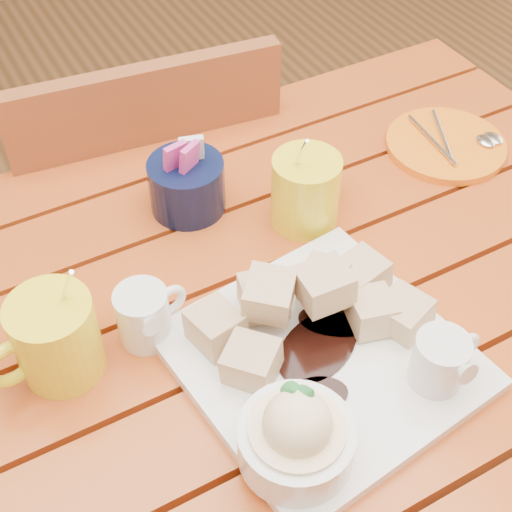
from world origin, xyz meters
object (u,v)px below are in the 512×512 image
coffee_mug_right (307,189)px  dessert_plate (320,365)px  chair_far (150,220)px  orange_saucer (447,145)px  table (248,367)px  coffee_mug_left (54,338)px

coffee_mug_right → dessert_plate: bearing=-142.4°
coffee_mug_right → chair_far: 0.49m
dessert_plate → orange_saucer: bearing=33.7°
table → dessert_plate: 0.19m
dessert_plate → table: bearing=100.6°
coffee_mug_right → chair_far: size_ratio=0.17×
coffee_mug_left → chair_far: 0.60m
dessert_plate → coffee_mug_left: coffee_mug_left is taller
table → coffee_mug_left: (-0.21, 0.03, 0.16)m
orange_saucer → chair_far: chair_far is taller
coffee_mug_left → coffee_mug_right: 0.37m
chair_far → table: bearing=91.4°
table → dessert_plate: bearing=-79.4°
orange_saucer → chair_far: 0.57m
dessert_plate → orange_saucer: (0.39, 0.26, -0.03)m
table → orange_saucer: size_ratio=6.81×
table → coffee_mug_left: bearing=171.5°
dessert_plate → coffee_mug_left: 0.28m
table → orange_saucer: (0.41, 0.14, 0.11)m
table → chair_far: (0.05, 0.48, -0.16)m
coffee_mug_right → chair_far: bearing=81.3°
table → coffee_mug_right: bearing=36.7°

